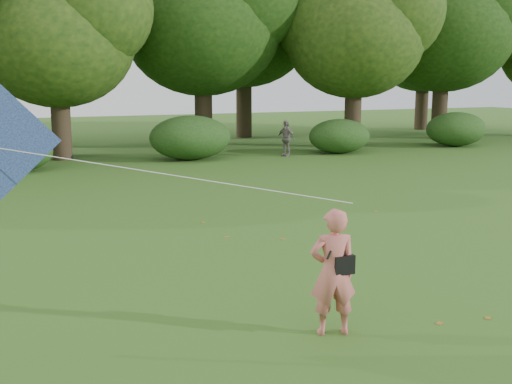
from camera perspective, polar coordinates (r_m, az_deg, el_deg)
name	(u,v)px	position (r m, az deg, el deg)	size (l,w,h in m)	color
ground	(357,304)	(10.23, 8.97, -9.80)	(100.00, 100.00, 0.00)	#265114
man_kite_flyer	(333,272)	(8.80, 6.86, -7.07)	(0.64, 0.42, 1.76)	#CA675F
bystander_right	(286,138)	(28.48, 2.67, 4.80)	(0.93, 0.39, 1.59)	gray
crossbody_bag	(342,263)	(8.79, 7.63, -6.30)	(0.43, 0.20, 0.70)	black
tree_line	(130,31)	(31.79, -11.18, 13.86)	(54.70, 15.30, 9.48)	#3A2D1E
shrub_band	(103,144)	(26.21, -13.46, 4.19)	(39.15, 3.22, 1.88)	#264919
fallen_leaves	(226,240)	(13.89, -2.65, -4.28)	(11.09, 11.29, 0.01)	olive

